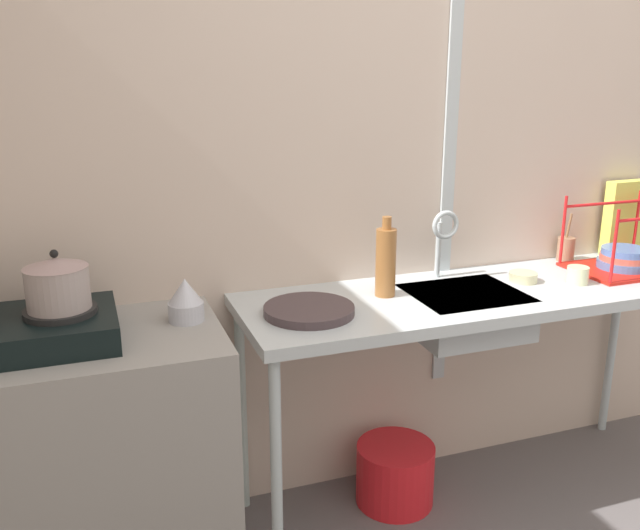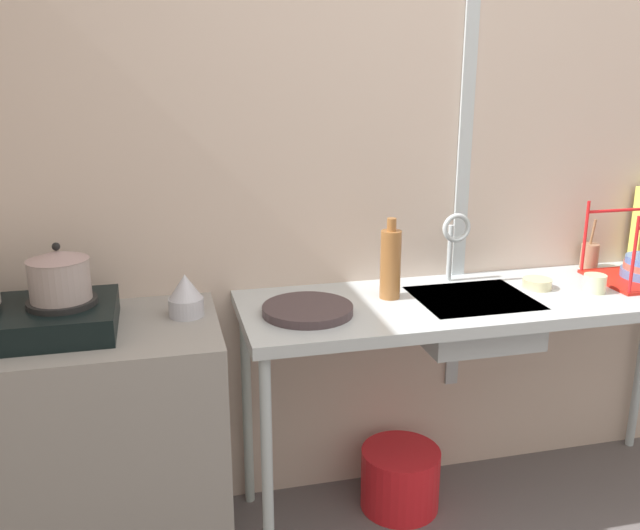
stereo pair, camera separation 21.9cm
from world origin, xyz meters
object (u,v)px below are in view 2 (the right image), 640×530
small_bowl_on_drainboard (537,284)px  faucet (455,235)px  sink_basin (472,318)px  bucket_on_floor (400,478)px  utensil_jar (589,256)px  percolator (186,296)px  bottle_by_sink (391,263)px  stove (13,321)px  pot_on_right_burner (59,275)px  cup_by_rack (595,283)px  frying_pan (308,310)px

small_bowl_on_drainboard → faucet: bearing=154.5°
sink_basin → bucket_on_floor: bearing=162.3°
small_bowl_on_drainboard → utensil_jar: size_ratio=0.51×
percolator → sink_basin: 0.99m
faucet → bottle_by_sink: bottle_by_sink is taller
stove → sink_basin: stove is taller
faucet → utensil_jar: faucet is taller
small_bowl_on_drainboard → utensil_jar: bearing=28.5°
pot_on_right_burner → utensil_jar: size_ratio=0.89×
pot_on_right_burner → cup_by_rack: size_ratio=2.30×
faucet → frying_pan: bearing=-162.1°
sink_basin → cup_by_rack: bearing=-5.9°
small_bowl_on_drainboard → sink_basin: bearing=-171.5°
percolator → bucket_on_floor: (0.76, 0.01, -0.80)m
sink_basin → small_bowl_on_drainboard: size_ratio=3.82×
small_bowl_on_drainboard → utensil_jar: 0.39m
pot_on_right_burner → frying_pan: (0.75, -0.03, -0.16)m
sink_basin → faucet: (-0.00, 0.17, 0.26)m
small_bowl_on_drainboard → utensil_jar: utensil_jar is taller
sink_basin → bottle_by_sink: (-0.28, 0.07, 0.20)m
stove → frying_pan: stove is taller
bottle_by_sink → small_bowl_on_drainboard: bearing=-3.1°
percolator → utensil_jar: bearing=6.0°
stove → bottle_by_sink: bottle_by_sink is taller
stove → utensil_jar: size_ratio=2.93×
stove → percolator: (0.51, 0.05, 0.02)m
bottle_by_sink → utensil_jar: bearing=9.8°
sink_basin → frying_pan: frying_pan is taller
small_bowl_on_drainboard → bottle_by_sink: bearing=176.9°
faucet → cup_by_rack: bearing=-25.8°
frying_pan → cup_by_rack: bearing=-1.4°
sink_basin → frying_pan: 0.60m
stove → bucket_on_floor: stove is taller
cup_by_rack → bottle_by_sink: (-0.73, 0.12, 0.09)m
small_bowl_on_drainboard → bucket_on_floor: (-0.49, 0.03, -0.75)m
bucket_on_floor → bottle_by_sink: bearing=179.3°
cup_by_rack → bottle_by_sink: bottle_by_sink is taller
faucet → stove: bearing=-173.8°
frying_pan → bucket_on_floor: size_ratio=0.99×
percolator → utensil_jar: (1.58, 0.17, -0.02)m
stove → pot_on_right_burner: (0.14, 0.00, 0.13)m
sink_basin → bottle_by_sink: size_ratio=1.41×
frying_pan → small_bowl_on_drainboard: 0.87m
pot_on_right_burner → frying_pan: bearing=-2.3°
utensil_jar → cup_by_rack: bearing=-121.0°
percolator → small_bowl_on_drainboard: size_ratio=1.34×
stove → sink_basin: 1.49m
sink_basin → faucet: bearing=90.8°
sink_basin → small_bowl_on_drainboard: bearing=8.5°
bottle_by_sink → utensil_jar: bottle_by_sink is taller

